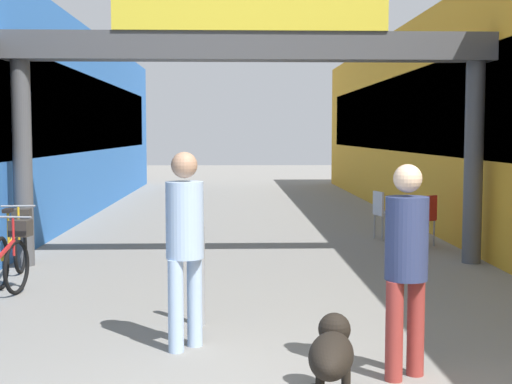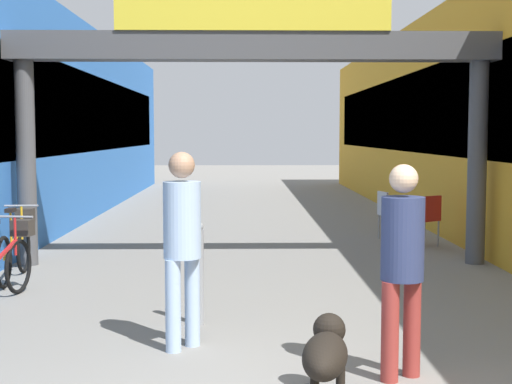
% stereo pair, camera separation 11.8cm
% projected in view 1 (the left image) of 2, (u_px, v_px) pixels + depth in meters
% --- Properties ---
extents(storefront_right, '(3.00, 26.00, 4.40)m').
position_uv_depth(storefront_right, '(490.00, 122.00, 14.81)').
color(storefront_right, gold).
rests_on(storefront_right, ground_plane).
extents(arcade_sign_gateway, '(7.40, 0.47, 4.07)m').
position_uv_depth(arcade_sign_gateway, '(250.00, 69.00, 10.42)').
color(arcade_sign_gateway, '#4C4C4F').
rests_on(arcade_sign_gateway, ground_plane).
extents(pedestrian_with_dog, '(0.47, 0.47, 1.72)m').
position_uv_depth(pedestrian_with_dog, '(406.00, 257.00, 5.64)').
color(pedestrian_with_dog, '#99332D').
rests_on(pedestrian_with_dog, ground_plane).
extents(pedestrian_companion, '(0.48, 0.48, 1.79)m').
position_uv_depth(pedestrian_companion, '(185.00, 236.00, 6.40)').
color(pedestrian_companion, '#A5BFE0').
rests_on(pedestrian_companion, ground_plane).
extents(dog_on_leash, '(0.46, 0.86, 0.60)m').
position_uv_depth(dog_on_leash, '(332.00, 352.00, 5.14)').
color(dog_on_leash, black).
rests_on(dog_on_leash, ground_plane).
extents(bicycle_red_third, '(0.46, 1.68, 0.98)m').
position_uv_depth(bicycle_red_third, '(1.00, 265.00, 8.25)').
color(bicycle_red_third, black).
rests_on(bicycle_red_third, ground_plane).
extents(bicycle_orange_farthest, '(0.46, 1.69, 0.98)m').
position_uv_depth(bicycle_orange_farthest, '(13.00, 247.00, 9.55)').
color(bicycle_orange_farthest, black).
rests_on(bicycle_orange_farthest, ground_plane).
extents(bollard_post_metal, '(0.10, 0.10, 1.06)m').
position_uv_depth(bollard_post_metal, '(200.00, 273.00, 7.25)').
color(bollard_post_metal, gray).
rests_on(bollard_post_metal, ground_plane).
extents(cafe_chair_red_nearer, '(0.55, 0.55, 0.89)m').
position_uv_depth(cafe_chair_red_nearer, '(424.00, 215.00, 12.33)').
color(cafe_chair_red_nearer, gray).
rests_on(cafe_chair_red_nearer, ground_plane).
extents(cafe_chair_aluminium_farther, '(0.48, 0.48, 0.89)m').
position_uv_depth(cafe_chair_aluminium_farther, '(383.00, 210.00, 13.14)').
color(cafe_chair_aluminium_farther, gray).
rests_on(cafe_chair_aluminium_farther, ground_plane).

